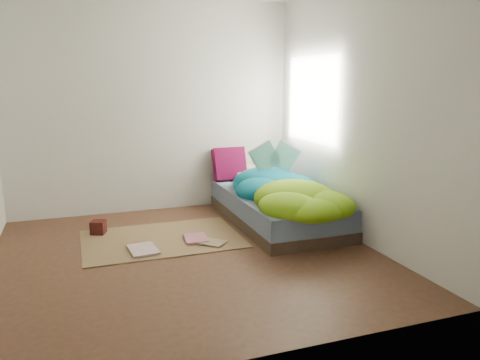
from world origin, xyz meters
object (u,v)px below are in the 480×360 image
object	(u,v)px
pillow_magenta	(229,164)
floor_book_a	(130,252)
open_book	(275,149)
wooden_box	(98,227)
floor_book_b	(185,239)
bed	(276,208)

from	to	relation	value
pillow_magenta	floor_book_a	xyz separation A→B (m)	(-1.47, -1.40, -0.53)
open_book	wooden_box	distance (m)	2.17
wooden_box	floor_book_a	xyz separation A→B (m)	(0.24, -0.70, -0.06)
wooden_box	floor_book_b	xyz separation A→B (m)	(0.81, -0.54, -0.06)
bed	pillow_magenta	bearing A→B (deg)	106.39
pillow_magenta	floor_book_b	size ratio (longest dim) A/B	1.38
floor_book_a	floor_book_b	xyz separation A→B (m)	(0.57, 0.17, 0.00)
floor_book_a	floor_book_b	distance (m)	0.59
floor_book_a	wooden_box	bearing A→B (deg)	104.18
bed	open_book	distance (m)	0.69
pillow_magenta	wooden_box	bearing A→B (deg)	-159.40
bed	open_book	xyz separation A→B (m)	(0.06, 0.20, 0.66)
pillow_magenta	wooden_box	xyz separation A→B (m)	(-1.71, -0.70, -0.47)
open_book	pillow_magenta	bearing A→B (deg)	126.87
pillow_magenta	open_book	world-z (taller)	open_book
pillow_magenta	floor_book_a	world-z (taller)	pillow_magenta
floor_book_a	floor_book_b	size ratio (longest dim) A/B	1.15
bed	open_book	size ratio (longest dim) A/B	4.06
pillow_magenta	open_book	bearing A→B (deg)	-66.82
floor_book_a	floor_book_b	world-z (taller)	floor_book_b
pillow_magenta	open_book	distance (m)	0.83
floor_book_a	open_book	bearing A→B (deg)	16.19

